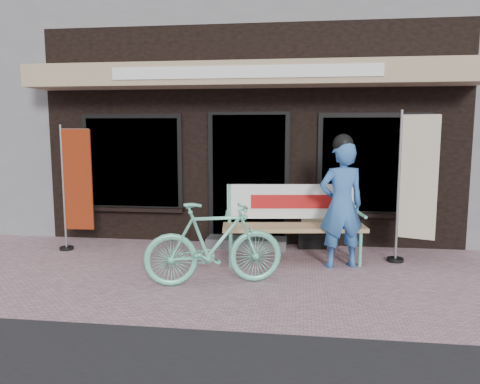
# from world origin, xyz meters

# --- Properties ---
(ground) EXTENTS (70.00, 70.00, 0.00)m
(ground) POSITION_xyz_m (0.00, 0.00, 0.00)
(ground) COLOR #AA828C
(ground) RESTS_ON ground
(storefront) EXTENTS (7.00, 6.77, 6.00)m
(storefront) POSITION_xyz_m (0.00, 4.96, 2.99)
(storefront) COLOR black
(storefront) RESTS_ON ground
(bench) EXTENTS (2.10, 0.80, 1.11)m
(bench) POSITION_xyz_m (0.76, 1.07, 0.65)
(bench) COLOR #67C9A7
(bench) RESTS_ON ground
(person) EXTENTS (0.73, 0.58, 1.86)m
(person) POSITION_xyz_m (1.43, 0.81, 0.91)
(person) COLOR #3367B0
(person) RESTS_ON ground
(bicycle) EXTENTS (1.79, 0.98, 1.04)m
(bicycle) POSITION_xyz_m (-0.19, -0.16, 0.52)
(bicycle) COLOR #67C9A7
(bicycle) RESTS_ON ground
(nobori_red) EXTENTS (0.58, 0.23, 1.99)m
(nobori_red) POSITION_xyz_m (-2.65, 1.19, 1.03)
(nobori_red) COLOR gray
(nobori_red) RESTS_ON ground
(nobori_cream) EXTENTS (0.64, 0.35, 2.19)m
(nobori_cream) POSITION_xyz_m (2.46, 1.10, 1.13)
(nobori_cream) COLOR gray
(nobori_cream) RESTS_ON ground
(menu_stand) EXTENTS (0.47, 0.16, 0.92)m
(menu_stand) POSITION_xyz_m (1.07, 1.74, 0.47)
(menu_stand) COLOR black
(menu_stand) RESTS_ON ground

